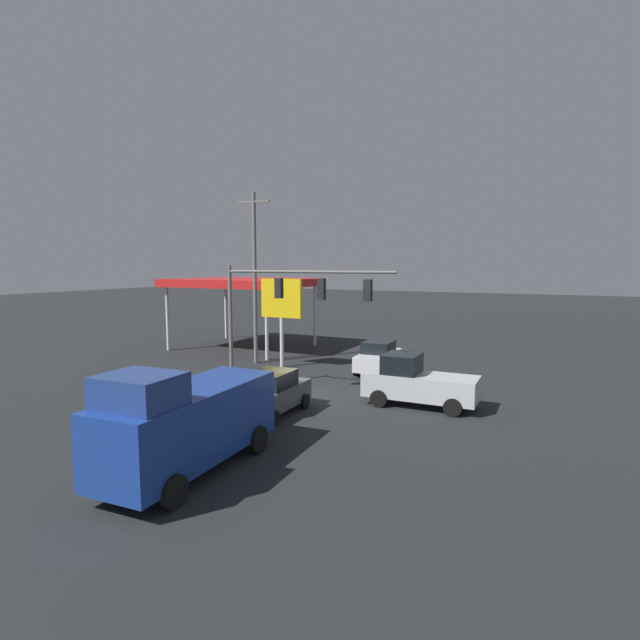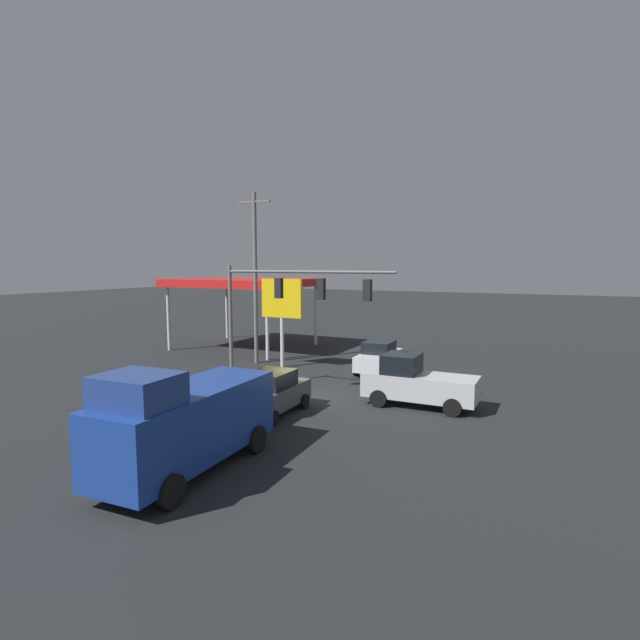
{
  "view_description": "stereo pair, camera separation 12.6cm",
  "coord_description": "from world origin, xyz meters",
  "px_view_note": "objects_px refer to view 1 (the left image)",
  "views": [
    {
      "loc": [
        -11.61,
        21.38,
        6.57
      ],
      "look_at": [
        0.0,
        -2.0,
        3.67
      ],
      "focal_mm": 28.0,
      "sensor_mm": 36.0,
      "label": 1
    },
    {
      "loc": [
        -11.72,
        21.32,
        6.57
      ],
      "look_at": [
        0.0,
        -2.0,
        3.67
      ],
      "focal_mm": 28.0,
      "sensor_mm": 36.0,
      "label": 2
    }
  ],
  "objects_px": {
    "pickup_parked": "(417,382)",
    "traffic_signal_assembly": "(288,298)",
    "utility_pole": "(255,275)",
    "delivery_truck": "(186,421)",
    "sedan_far": "(378,357)",
    "price_sign": "(281,302)",
    "sedan_waiting": "(272,393)"
  },
  "relations": [
    {
      "from": "traffic_signal_assembly",
      "to": "pickup_parked",
      "type": "relative_size",
      "value": 1.75
    },
    {
      "from": "sedan_waiting",
      "to": "pickup_parked",
      "type": "relative_size",
      "value": 0.85
    },
    {
      "from": "delivery_truck",
      "to": "utility_pole",
      "type": "bearing_deg",
      "value": -155.87
    },
    {
      "from": "sedan_far",
      "to": "sedan_waiting",
      "type": "bearing_deg",
      "value": -9.39
    },
    {
      "from": "utility_pole",
      "to": "sedan_waiting",
      "type": "relative_size",
      "value": 2.52
    },
    {
      "from": "sedan_waiting",
      "to": "utility_pole",
      "type": "bearing_deg",
      "value": -144.87
    },
    {
      "from": "utility_pole",
      "to": "sedan_far",
      "type": "height_order",
      "value": "utility_pole"
    },
    {
      "from": "sedan_waiting",
      "to": "sedan_far",
      "type": "xyz_separation_m",
      "value": [
        -1.29,
        -10.25,
        0.0
      ]
    },
    {
      "from": "utility_pole",
      "to": "delivery_truck",
      "type": "distance_m",
      "value": 18.35
    },
    {
      "from": "traffic_signal_assembly",
      "to": "price_sign",
      "type": "bearing_deg",
      "value": -56.5
    },
    {
      "from": "price_sign",
      "to": "sedan_waiting",
      "type": "distance_m",
      "value": 10.64
    },
    {
      "from": "utility_pole",
      "to": "delivery_truck",
      "type": "xyz_separation_m",
      "value": [
        -8.04,
        15.94,
        -4.22
      ]
    },
    {
      "from": "utility_pole",
      "to": "sedan_far",
      "type": "xyz_separation_m",
      "value": [
        -8.38,
        -0.86,
        -4.96
      ]
    },
    {
      "from": "utility_pole",
      "to": "sedan_far",
      "type": "distance_m",
      "value": 9.78
    },
    {
      "from": "utility_pole",
      "to": "delivery_truck",
      "type": "height_order",
      "value": "utility_pole"
    },
    {
      "from": "delivery_truck",
      "to": "sedan_waiting",
      "type": "distance_m",
      "value": 6.66
    },
    {
      "from": "traffic_signal_assembly",
      "to": "delivery_truck",
      "type": "height_order",
      "value": "traffic_signal_assembly"
    },
    {
      "from": "utility_pole",
      "to": "price_sign",
      "type": "xyz_separation_m",
      "value": [
        -2.31,
        0.46,
        -1.71
      ]
    },
    {
      "from": "delivery_truck",
      "to": "price_sign",
      "type": "bearing_deg",
      "value": -162.31
    },
    {
      "from": "price_sign",
      "to": "delivery_truck",
      "type": "xyz_separation_m",
      "value": [
        -5.74,
        15.48,
        -2.52
      ]
    },
    {
      "from": "sedan_waiting",
      "to": "sedan_far",
      "type": "distance_m",
      "value": 10.34
    },
    {
      "from": "sedan_far",
      "to": "price_sign",
      "type": "bearing_deg",
      "value": -79.91
    },
    {
      "from": "traffic_signal_assembly",
      "to": "pickup_parked",
      "type": "height_order",
      "value": "traffic_signal_assembly"
    },
    {
      "from": "sedan_far",
      "to": "traffic_signal_assembly",
      "type": "bearing_deg",
      "value": -18.76
    },
    {
      "from": "pickup_parked",
      "to": "utility_pole",
      "type": "bearing_deg",
      "value": -23.37
    },
    {
      "from": "traffic_signal_assembly",
      "to": "sedan_waiting",
      "type": "distance_m",
      "value": 5.05
    },
    {
      "from": "traffic_signal_assembly",
      "to": "sedan_waiting",
      "type": "relative_size",
      "value": 2.05
    },
    {
      "from": "pickup_parked",
      "to": "traffic_signal_assembly",
      "type": "bearing_deg",
      "value": 9.98
    },
    {
      "from": "utility_pole",
      "to": "price_sign",
      "type": "relative_size",
      "value": 1.97
    },
    {
      "from": "delivery_truck",
      "to": "sedan_far",
      "type": "xyz_separation_m",
      "value": [
        -0.34,
        -16.81,
        -0.74
      ]
    },
    {
      "from": "pickup_parked",
      "to": "sedan_far",
      "type": "bearing_deg",
      "value": -56.79
    },
    {
      "from": "utility_pole",
      "to": "pickup_parked",
      "type": "relative_size",
      "value": 2.15
    }
  ]
}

